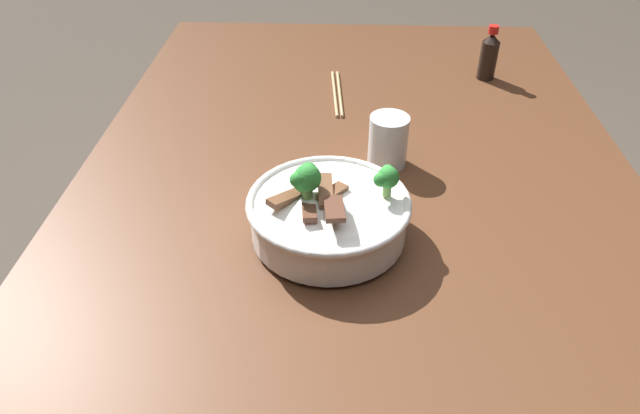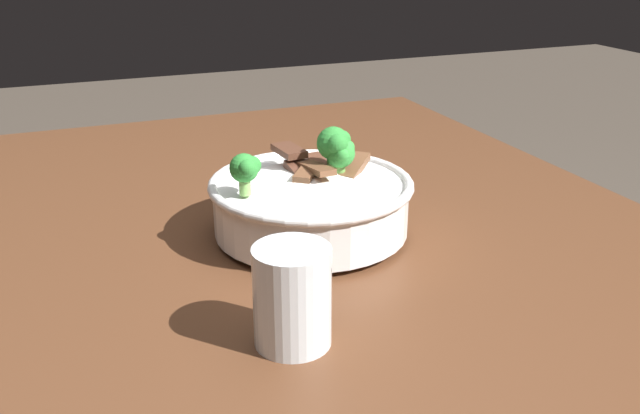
% 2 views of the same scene
% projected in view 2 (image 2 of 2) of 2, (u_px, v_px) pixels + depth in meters
% --- Properties ---
extents(dining_table, '(1.59, 1.03, 0.75)m').
position_uv_depth(dining_table, '(325.00, 372.00, 0.75)').
color(dining_table, '#56331E').
rests_on(dining_table, ground).
extents(rice_bowl, '(0.25, 0.25, 0.14)m').
position_uv_depth(rice_bowl, '(311.00, 199.00, 0.85)').
color(rice_bowl, white).
rests_on(rice_bowl, dining_table).
extents(drinking_glass, '(0.07, 0.07, 0.10)m').
position_uv_depth(drinking_glass, '(292.00, 304.00, 0.63)').
color(drinking_glass, white).
rests_on(drinking_glass, dining_table).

